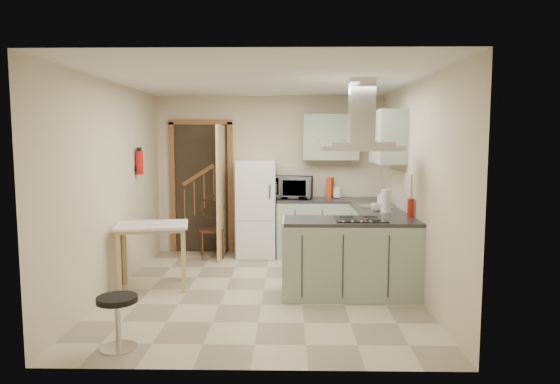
{
  "coord_description": "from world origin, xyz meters",
  "views": [
    {
      "loc": [
        0.31,
        -5.87,
        1.83
      ],
      "look_at": [
        0.19,
        0.45,
        1.15
      ],
      "focal_mm": 32.0,
      "sensor_mm": 36.0,
      "label": 1
    }
  ],
  "objects_px": {
    "fridge": "(257,208)",
    "microwave": "(292,187)",
    "bentwood_chair": "(212,230)",
    "peninsula": "(351,258)",
    "drop_leaf_table": "(153,256)",
    "stool": "(118,322)",
    "extractor_hood": "(361,148)"
  },
  "relations": [
    {
      "from": "bentwood_chair",
      "to": "peninsula",
      "type": "bearing_deg",
      "value": -58.01
    },
    {
      "from": "peninsula",
      "to": "extractor_hood",
      "type": "height_order",
      "value": "extractor_hood"
    },
    {
      "from": "fridge",
      "to": "extractor_hood",
      "type": "relative_size",
      "value": 1.67
    },
    {
      "from": "extractor_hood",
      "to": "fridge",
      "type": "bearing_deg",
      "value": 123.79
    },
    {
      "from": "drop_leaf_table",
      "to": "microwave",
      "type": "bearing_deg",
      "value": 35.46
    },
    {
      "from": "peninsula",
      "to": "microwave",
      "type": "height_order",
      "value": "microwave"
    },
    {
      "from": "fridge",
      "to": "stool",
      "type": "bearing_deg",
      "value": -105.68
    },
    {
      "from": "stool",
      "to": "peninsula",
      "type": "bearing_deg",
      "value": 34.64
    },
    {
      "from": "peninsula",
      "to": "extractor_hood",
      "type": "relative_size",
      "value": 1.72
    },
    {
      "from": "bentwood_chair",
      "to": "microwave",
      "type": "height_order",
      "value": "microwave"
    },
    {
      "from": "fridge",
      "to": "peninsula",
      "type": "relative_size",
      "value": 0.97
    },
    {
      "from": "extractor_hood",
      "to": "stool",
      "type": "relative_size",
      "value": 1.91
    },
    {
      "from": "drop_leaf_table",
      "to": "bentwood_chair",
      "type": "relative_size",
      "value": 0.99
    },
    {
      "from": "bentwood_chair",
      "to": "microwave",
      "type": "bearing_deg",
      "value": -5.27
    },
    {
      "from": "extractor_hood",
      "to": "stool",
      "type": "xyz_separation_m",
      "value": [
        -2.31,
        -1.53,
        -1.48
      ]
    },
    {
      "from": "fridge",
      "to": "bentwood_chair",
      "type": "relative_size",
      "value": 1.75
    },
    {
      "from": "stool",
      "to": "microwave",
      "type": "bearing_deg",
      "value": 66.76
    },
    {
      "from": "peninsula",
      "to": "microwave",
      "type": "bearing_deg",
      "value": 108.28
    },
    {
      "from": "peninsula",
      "to": "bentwood_chair",
      "type": "height_order",
      "value": "peninsula"
    },
    {
      "from": "stool",
      "to": "extractor_hood",
      "type": "bearing_deg",
      "value": 33.46
    },
    {
      "from": "fridge",
      "to": "extractor_hood",
      "type": "height_order",
      "value": "extractor_hood"
    },
    {
      "from": "stool",
      "to": "microwave",
      "type": "relative_size",
      "value": 0.76
    },
    {
      "from": "microwave",
      "to": "drop_leaf_table",
      "type": "bearing_deg",
      "value": -125.17
    },
    {
      "from": "extractor_hood",
      "to": "drop_leaf_table",
      "type": "bearing_deg",
      "value": 174.39
    },
    {
      "from": "drop_leaf_table",
      "to": "stool",
      "type": "relative_size",
      "value": 1.81
    },
    {
      "from": "drop_leaf_table",
      "to": "stool",
      "type": "distance_m",
      "value": 1.79
    },
    {
      "from": "microwave",
      "to": "fridge",
      "type": "bearing_deg",
      "value": -164.97
    },
    {
      "from": "fridge",
      "to": "microwave",
      "type": "xyz_separation_m",
      "value": [
        0.55,
        0.07,
        0.32
      ]
    },
    {
      "from": "drop_leaf_table",
      "to": "stool",
      "type": "height_order",
      "value": "drop_leaf_table"
    },
    {
      "from": "peninsula",
      "to": "extractor_hood",
      "type": "distance_m",
      "value": 1.27
    },
    {
      "from": "stool",
      "to": "microwave",
      "type": "height_order",
      "value": "microwave"
    },
    {
      "from": "fridge",
      "to": "bentwood_chair",
      "type": "distance_m",
      "value": 0.77
    }
  ]
}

